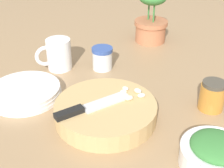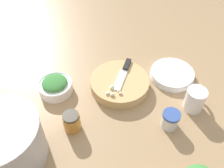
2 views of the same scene
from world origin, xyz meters
name	(u,v)px [view 1 (image 1 of 2)]	position (x,y,z in m)	size (l,w,h in m)	color
ground_plane	(132,104)	(0.00, 0.00, 0.00)	(5.00, 5.00, 0.00)	#997A56
cutting_board	(106,111)	(0.01, -0.09, 0.02)	(0.25, 0.25, 0.05)	tan
chef_knife	(89,107)	(0.01, -0.14, 0.05)	(0.04, 0.20, 0.01)	black
garlic_cloves	(132,94)	(0.02, -0.02, 0.05)	(0.07, 0.06, 0.01)	#EFECC7
herb_bowl	(215,153)	(0.27, -0.01, 0.03)	(0.14, 0.14, 0.07)	white
spice_jar	(102,58)	(-0.22, 0.05, 0.04)	(0.07, 0.07, 0.07)	silver
coffee_mug	(58,54)	(-0.30, -0.06, 0.05)	(0.08, 0.12, 0.10)	white
plate_stack	(25,92)	(-0.20, -0.21, 0.01)	(0.20, 0.20, 0.03)	white
honey_jar	(212,96)	(0.14, 0.15, 0.04)	(0.06, 0.06, 0.08)	#BC7A2D
potted_herb	(151,19)	(-0.29, 0.33, 0.09)	(0.13, 0.13, 0.20)	#B26B47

